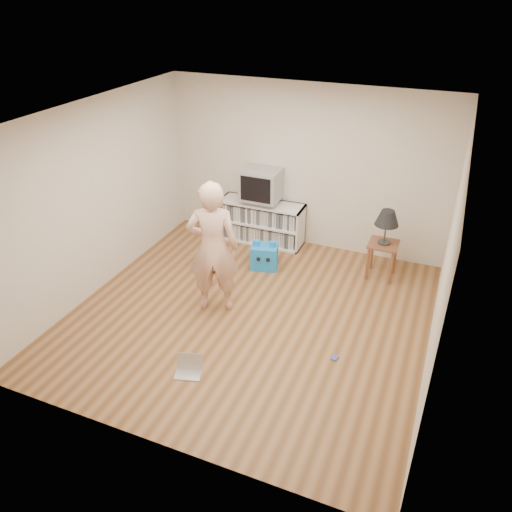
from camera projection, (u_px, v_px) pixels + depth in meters
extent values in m
plane|color=brown|center=(250.00, 315.00, 6.61)|extent=(4.50, 4.50, 0.00)
cube|color=beige|center=(306.00, 168.00, 7.78)|extent=(4.50, 0.02, 2.60)
cube|color=beige|center=(143.00, 337.00, 4.16)|extent=(4.50, 0.02, 2.60)
cube|color=beige|center=(96.00, 199.00, 6.71)|extent=(0.02, 4.50, 2.60)
cube|color=beige|center=(446.00, 263.00, 5.22)|extent=(0.02, 4.50, 2.60)
cube|color=white|center=(248.00, 117.00, 5.33)|extent=(4.50, 4.50, 0.01)
cube|color=white|center=(266.00, 217.00, 8.44)|extent=(1.40, 0.03, 0.70)
cube|color=white|center=(224.00, 215.00, 8.50)|extent=(0.03, 0.45, 0.70)
cube|color=white|center=(301.00, 229.00, 8.05)|extent=(0.03, 0.45, 0.70)
cube|color=white|center=(261.00, 240.00, 8.44)|extent=(1.40, 0.45, 0.03)
cube|color=white|center=(262.00, 222.00, 8.27)|extent=(1.34, 0.45, 0.03)
cube|color=white|center=(262.00, 203.00, 8.11)|extent=(1.40, 0.45, 0.03)
cube|color=silver|center=(262.00, 222.00, 8.27)|extent=(1.26, 0.36, 0.64)
cube|color=gray|center=(262.00, 201.00, 8.08)|extent=(0.45, 0.35, 0.07)
cube|color=#96969B|center=(262.00, 184.00, 7.94)|extent=(0.60, 0.52, 0.50)
cube|color=black|center=(255.00, 190.00, 7.73)|extent=(0.50, 0.01, 0.40)
cylinder|color=brown|center=(367.00, 264.00, 7.26)|extent=(0.04, 0.04, 0.52)
cylinder|color=brown|center=(391.00, 268.00, 7.15)|extent=(0.04, 0.04, 0.52)
cylinder|color=brown|center=(372.00, 253.00, 7.53)|extent=(0.04, 0.04, 0.52)
cylinder|color=brown|center=(395.00, 257.00, 7.42)|extent=(0.04, 0.04, 0.52)
cube|color=brown|center=(384.00, 244.00, 7.20)|extent=(0.42, 0.42, 0.03)
cylinder|color=#333333|center=(384.00, 242.00, 7.19)|extent=(0.18, 0.18, 0.02)
cylinder|color=#333333|center=(385.00, 232.00, 7.10)|extent=(0.02, 0.02, 0.32)
imported|color=beige|center=(213.00, 248.00, 6.33)|extent=(0.77, 0.64, 1.81)
cube|color=silver|center=(188.00, 374.00, 5.62)|extent=(0.34, 0.28, 0.01)
cube|color=silver|center=(190.00, 361.00, 5.66)|extent=(0.30, 0.14, 0.19)
cube|color=black|center=(190.00, 361.00, 5.66)|extent=(0.26, 0.11, 0.16)
cube|color=#4351B4|center=(335.00, 358.00, 5.85)|extent=(0.08, 0.10, 0.02)
cube|color=#147FE0|center=(264.00, 257.00, 7.59)|extent=(0.46, 0.40, 0.37)
cylinder|color=#147FE0|center=(256.00, 243.00, 7.50)|extent=(0.09, 0.09, 0.08)
cylinder|color=#147FE0|center=(273.00, 244.00, 7.47)|extent=(0.09, 0.09, 0.08)
sphere|color=black|center=(258.00, 259.00, 7.44)|extent=(0.06, 0.06, 0.06)
sphere|color=black|center=(268.00, 260.00, 7.43)|extent=(0.06, 0.06, 0.06)
ellipsoid|color=pink|center=(209.00, 260.00, 7.52)|extent=(0.46, 0.46, 0.35)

